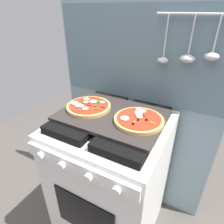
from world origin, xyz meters
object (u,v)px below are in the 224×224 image
object	(u,v)px
pizza_right	(139,119)
pizza_left	(88,106)
baking_tray	(112,115)
stove	(112,177)

from	to	relation	value
pizza_right	pizza_left	bearing A→B (deg)	-179.91
baking_tray	pizza_left	xyz separation A→B (m)	(-0.14, -0.01, 0.02)
pizza_left	pizza_right	world-z (taller)	pizza_right
baking_tray	pizza_left	size ratio (longest dim) A/B	2.22
baking_tray	pizza_right	distance (m)	0.15
pizza_left	baking_tray	bearing A→B (deg)	2.32
baking_tray	pizza_left	distance (m)	0.15
stove	pizza_left	bearing A→B (deg)	-178.33
pizza_right	baking_tray	bearing A→B (deg)	177.94
stove	pizza_right	bearing A→B (deg)	-1.44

